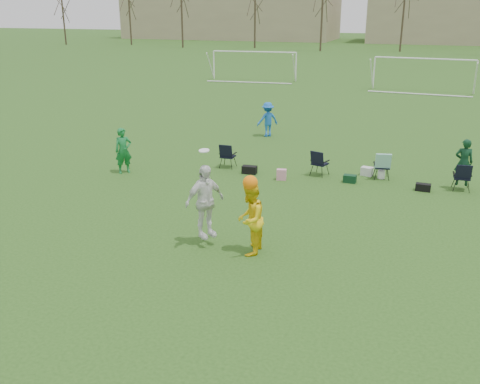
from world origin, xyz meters
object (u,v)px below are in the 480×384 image
at_px(goal_left, 254,58).
at_px(center_contest, 229,210).
at_px(fielder_green_near, 123,151).
at_px(fielder_blue, 268,119).
at_px(goal_mid, 424,65).

bearing_deg(goal_left, center_contest, -78.18).
bearing_deg(goal_left, fielder_green_near, -87.19).
bearing_deg(fielder_blue, center_contest, 61.08).
height_order(fielder_green_near, goal_mid, goal_mid).
relative_size(fielder_blue, goal_mid, 0.23).
bearing_deg(fielder_green_near, center_contest, -83.46).
bearing_deg(goal_mid, fielder_blue, -106.20).
bearing_deg(goal_left, goal_mid, -13.13).
bearing_deg(goal_mid, goal_left, 175.87).
relative_size(fielder_green_near, fielder_blue, 1.04).
relative_size(fielder_green_near, goal_mid, 0.23).
distance_m(fielder_green_near, goal_left, 28.31).
relative_size(fielder_green_near, center_contest, 0.66).
bearing_deg(center_contest, goal_mid, 82.71).
relative_size(center_contest, goal_left, 0.35).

